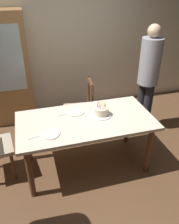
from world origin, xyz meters
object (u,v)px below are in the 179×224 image
at_px(plate_near_celebrant, 50,134).
at_px(plate_far_side, 76,112).
at_px(dining_table, 86,125).
at_px(chair_spindle_back, 80,110).
at_px(person_guest, 148,74).
at_px(birthday_cake, 101,112).

height_order(plate_near_celebrant, plate_far_side, same).
bearing_deg(plate_far_side, plate_near_celebrant, -134.28).
relative_size(plate_near_celebrant, plate_far_side, 1.00).
distance_m(dining_table, plate_near_celebrant, 0.52).
relative_size(dining_table, chair_spindle_back, 1.81).
bearing_deg(plate_near_celebrant, chair_spindle_back, 58.80).
bearing_deg(plate_near_celebrant, person_guest, 26.61).
bearing_deg(dining_table, person_guest, 28.07).
bearing_deg(dining_table, plate_near_celebrant, -157.24).
xyz_separation_m(birthday_cake, plate_near_celebrant, (-0.69, -0.25, -0.04)).
bearing_deg(chair_spindle_back, plate_near_celebrant, -121.20).
relative_size(chair_spindle_back, person_guest, 0.54).
bearing_deg(plate_far_side, dining_table, -66.57).
relative_size(plate_near_celebrant, chair_spindle_back, 0.23).
bearing_deg(birthday_cake, person_guest, 31.20).
relative_size(plate_far_side, chair_spindle_back, 0.23).
height_order(plate_near_celebrant, chair_spindle_back, chair_spindle_back).
bearing_deg(plate_near_celebrant, plate_far_side, 45.72).
distance_m(birthday_cake, plate_near_celebrant, 0.74).
relative_size(birthday_cake, plate_near_celebrant, 1.27).
distance_m(plate_near_celebrant, person_guest, 1.87).
xyz_separation_m(dining_table, chair_spindle_back, (0.11, 0.76, -0.21)).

